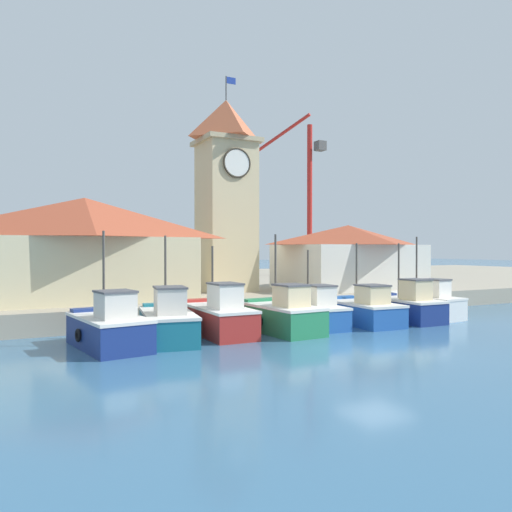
% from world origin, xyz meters
% --- Properties ---
extents(ground_plane, '(300.00, 300.00, 0.00)m').
position_xyz_m(ground_plane, '(0.00, 0.00, 0.00)').
color(ground_plane, '#386689').
extents(quay_wharf, '(120.00, 40.00, 1.07)m').
position_xyz_m(quay_wharf, '(0.00, 28.79, 0.54)').
color(quay_wharf, '#9E937F').
rests_on(quay_wharf, ground).
extents(fishing_boat_far_left, '(2.77, 4.78, 4.64)m').
position_xyz_m(fishing_boat_far_left, '(-9.12, 4.95, 0.81)').
color(fishing_boat_far_left, navy).
rests_on(fishing_boat_far_left, ground).
extents(fishing_boat_left_outer, '(2.77, 5.14, 4.49)m').
position_xyz_m(fishing_boat_left_outer, '(-6.61, 5.44, 0.81)').
color(fishing_boat_left_outer, '#196B7F').
rests_on(fishing_boat_left_outer, ground).
extents(fishing_boat_left_inner, '(2.08, 5.15, 4.04)m').
position_xyz_m(fishing_boat_left_inner, '(-4.09, 5.93, 0.83)').
color(fishing_boat_left_inner, '#AD2823').
rests_on(fishing_boat_left_inner, ground).
extents(fishing_boat_mid_left, '(2.42, 4.62, 4.61)m').
position_xyz_m(fishing_boat_mid_left, '(-1.18, 5.11, 0.81)').
color(fishing_boat_mid_left, '#237A4C').
rests_on(fishing_boat_mid_left, ground).
extents(fishing_boat_center, '(2.16, 4.32, 3.85)m').
position_xyz_m(fishing_boat_center, '(0.98, 5.77, 0.74)').
color(fishing_boat_center, '#2356A8').
rests_on(fishing_boat_center, ground).
extents(fishing_boat_mid_right, '(2.39, 4.74, 4.21)m').
position_xyz_m(fishing_boat_mid_right, '(3.85, 5.42, 0.73)').
color(fishing_boat_mid_right, '#2356A8').
rests_on(fishing_boat_mid_right, ground).
extents(fishing_boat_right_inner, '(2.16, 4.44, 4.22)m').
position_xyz_m(fishing_boat_right_inner, '(6.64, 5.28, 0.79)').
color(fishing_boat_right_inner, navy).
rests_on(fishing_boat_right_inner, ground).
extents(fishing_boat_right_outer, '(2.26, 4.57, 4.61)m').
position_xyz_m(fishing_boat_right_outer, '(8.62, 5.87, 0.78)').
color(fishing_boat_right_outer, silver).
rests_on(fishing_boat_right_outer, ground).
extents(clock_tower, '(3.82, 3.82, 14.47)m').
position_xyz_m(clock_tower, '(0.63, 15.85, 7.86)').
color(clock_tower, beige).
rests_on(clock_tower, quay_wharf).
extents(warehouse_left, '(11.78, 5.54, 5.60)m').
position_xyz_m(warehouse_left, '(-8.88, 13.10, 3.94)').
color(warehouse_left, beige).
rests_on(warehouse_left, quay_wharf).
extents(warehouse_right, '(9.71, 7.12, 4.56)m').
position_xyz_m(warehouse_right, '(9.46, 14.05, 3.40)').
color(warehouse_right, silver).
rests_on(warehouse_right, quay_wharf).
extents(port_crane_near, '(4.82, 8.09, 17.62)m').
position_xyz_m(port_crane_near, '(16.82, 30.80, 7.52)').
color(port_crane_near, maroon).
rests_on(port_crane_near, quay_wharf).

